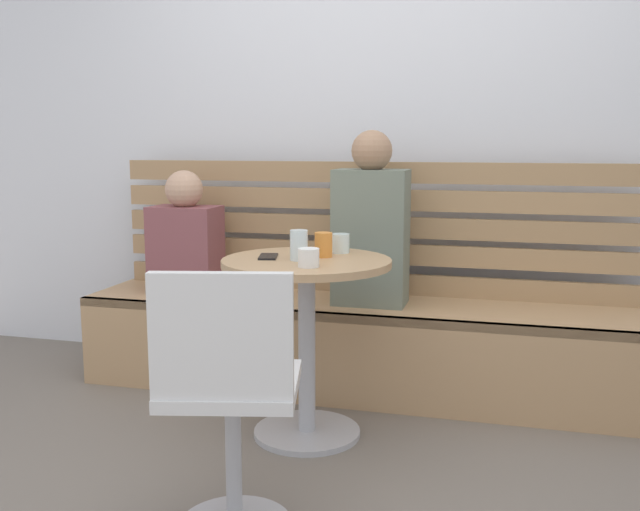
{
  "coord_description": "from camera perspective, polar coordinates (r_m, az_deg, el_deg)",
  "views": [
    {
      "loc": [
        0.69,
        -2.05,
        1.2
      ],
      "look_at": [
        -0.05,
        0.66,
        0.75
      ],
      "focal_mm": 39.79,
      "sensor_mm": 36.0,
      "label": 1
    }
  ],
  "objects": [
    {
      "name": "back_wall",
      "position": [
        3.76,
        4.67,
        12.88
      ],
      "size": [
        5.2,
        0.1,
        2.9
      ],
      "primitive_type": "cube",
      "color": "silver",
      "rests_on": "ground"
    },
    {
      "name": "cup_tumbler_orange",
      "position": [
        2.87,
        0.28,
        0.87
      ],
      "size": [
        0.07,
        0.07,
        0.1
      ],
      "primitive_type": "cylinder",
      "color": "orange",
      "rests_on": "cafe_table"
    },
    {
      "name": "booth_backrest",
      "position": [
        3.58,
        3.95,
        2.3
      ],
      "size": [
        2.65,
        0.04,
        0.66
      ],
      "color": "#A68157",
      "rests_on": "booth_bench"
    },
    {
      "name": "person_adult",
      "position": [
        3.33,
        4.12,
        2.33
      ],
      "size": [
        0.34,
        0.22,
        0.82
      ],
      "color": "slate",
      "rests_on": "booth_bench"
    },
    {
      "name": "person_child_left",
      "position": [
        3.65,
        -10.76,
        1.28
      ],
      "size": [
        0.34,
        0.22,
        0.62
      ],
      "color": "brown",
      "rests_on": "booth_bench"
    },
    {
      "name": "cup_ceramic_white",
      "position": [
        2.64,
        -0.92,
        -0.18
      ],
      "size": [
        0.08,
        0.08,
        0.07
      ],
      "primitive_type": "cylinder",
      "color": "white",
      "rests_on": "cafe_table"
    },
    {
      "name": "white_chair",
      "position": [
        2.15,
        -7.35,
        -10.99
      ],
      "size": [
        0.48,
        0.48,
        0.85
      ],
      "color": "#ADADB2",
      "rests_on": "ground"
    },
    {
      "name": "booth_bench",
      "position": [
        3.46,
        3.06,
        -7.32
      ],
      "size": [
        2.7,
        0.52,
        0.44
      ],
      "color": "tan",
      "rests_on": "ground"
    },
    {
      "name": "cup_glass_tall",
      "position": [
        2.78,
        -1.71,
        0.83
      ],
      "size": [
        0.07,
        0.07,
        0.12
      ],
      "primitive_type": "cylinder",
      "color": "silver",
      "rests_on": "cafe_table"
    },
    {
      "name": "phone_on_table",
      "position": [
        2.86,
        -4.19,
        -0.09
      ],
      "size": [
        0.1,
        0.15,
        0.01
      ],
      "primitive_type": "cube",
      "rotation": [
        0.0,
        0.0,
        0.24
      ],
      "color": "black",
      "rests_on": "cafe_table"
    },
    {
      "name": "cafe_table",
      "position": [
        2.87,
        -1.08,
        -4.65
      ],
      "size": [
        0.68,
        0.68,
        0.74
      ],
      "color": "#ADADB2",
      "rests_on": "ground"
    },
    {
      "name": "cup_glass_short",
      "position": [
        2.98,
        1.64,
        0.99
      ],
      "size": [
        0.08,
        0.08,
        0.08
      ],
      "primitive_type": "cylinder",
      "color": "silver",
      "rests_on": "cafe_table"
    }
  ]
}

